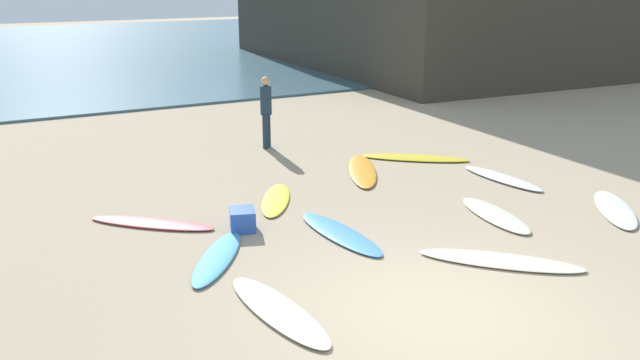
% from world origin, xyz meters
% --- Properties ---
extents(ground_plane, '(120.00, 120.00, 0.00)m').
position_xyz_m(ground_plane, '(0.00, 0.00, 0.00)').
color(ground_plane, tan).
extents(ocean_water, '(120.00, 40.00, 0.08)m').
position_xyz_m(ocean_water, '(0.00, 35.00, 0.04)').
color(ocean_water, '#426675').
rests_on(ocean_water, ground_plane).
extents(surfboard_0, '(2.32, 2.05, 0.07)m').
position_xyz_m(surfboard_0, '(4.15, 6.15, 0.03)').
color(surfboard_0, yellow).
rests_on(surfboard_0, ground_plane).
extents(surfboard_1, '(0.96, 2.06, 0.07)m').
position_xyz_m(surfboard_1, '(3.06, 2.32, 0.04)').
color(surfboard_1, '#EBEFCB').
rests_on(surfboard_1, ground_plane).
extents(surfboard_2, '(1.63, 1.99, 0.07)m').
position_xyz_m(surfboard_2, '(-1.94, 2.94, 0.04)').
color(surfboard_2, '#49A3D4').
rests_on(surfboard_2, ground_plane).
extents(surfboard_3, '(2.03, 1.93, 0.07)m').
position_xyz_m(surfboard_3, '(-2.41, 4.89, 0.03)').
color(surfboard_3, '#DF5457').
rests_on(surfboard_3, ground_plane).
extents(surfboard_4, '(1.75, 2.55, 0.08)m').
position_xyz_m(surfboard_4, '(2.49, 5.83, 0.04)').
color(surfboard_4, '#F89D2E').
rests_on(surfboard_4, ground_plane).
extents(surfboard_5, '(1.85, 2.05, 0.07)m').
position_xyz_m(surfboard_5, '(5.21, 1.50, 0.03)').
color(surfboard_5, silver).
rests_on(surfboard_5, ground_plane).
extents(surfboard_6, '(0.59, 2.15, 0.08)m').
position_xyz_m(surfboard_6, '(4.77, 3.93, 0.04)').
color(surfboard_6, silver).
rests_on(surfboard_6, ground_plane).
extents(surfboard_7, '(0.76, 2.31, 0.07)m').
position_xyz_m(surfboard_7, '(-1.85, 1.01, 0.04)').
color(surfboard_7, white).
rests_on(surfboard_7, ground_plane).
extents(surfboard_8, '(1.44, 1.95, 0.06)m').
position_xyz_m(surfboard_8, '(0.00, 4.98, 0.03)').
color(surfboard_8, yellow).
rests_on(surfboard_8, ground_plane).
extents(surfboard_9, '(2.13, 2.15, 0.07)m').
position_xyz_m(surfboard_9, '(1.75, 0.79, 0.03)').
color(surfboard_9, '#F8EBC9').
rests_on(surfboard_9, ground_plane).
extents(surfboard_10, '(0.66, 2.29, 0.07)m').
position_xyz_m(surfboard_10, '(0.19, 2.91, 0.03)').
color(surfboard_10, '#4893E3').
rests_on(surfboard_10, ground_plane).
extents(beachgoer_near, '(0.40, 0.40, 1.77)m').
position_xyz_m(beachgoer_near, '(1.57, 8.84, 0.99)').
color(beachgoer_near, '#1E3342').
rests_on(beachgoer_near, ground_plane).
extents(beach_cooler, '(0.55, 0.60, 0.36)m').
position_xyz_m(beach_cooler, '(-1.12, 3.92, 0.18)').
color(beach_cooler, '#2D56B2').
rests_on(beach_cooler, ground_plane).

